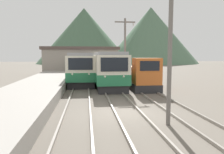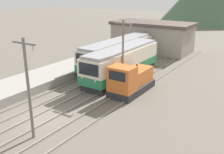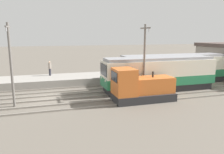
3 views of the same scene
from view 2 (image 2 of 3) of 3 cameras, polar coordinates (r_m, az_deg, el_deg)
ground_plane at (r=21.47m, az=-14.71°, el=-8.38°), size 200.00×200.00×0.00m
track_left at (r=23.29m, az=-19.08°, el=-6.42°), size 1.54×60.00×0.14m
track_center at (r=21.30m, az=-14.36°, el=-8.36°), size 1.54×60.00×0.14m
track_right at (r=19.39m, az=-8.21°, el=-10.76°), size 1.54×60.00×0.14m
commuter_train_left at (r=33.56m, az=1.34°, el=4.98°), size 2.84×13.78×3.47m
commuter_train_center at (r=29.16m, az=2.26°, el=2.94°), size 2.84×12.19×3.54m
shunting_locomotive at (r=25.03m, az=4.05°, el=-0.84°), size 2.40×5.52×3.00m
catenary_mast_near at (r=17.39m, az=-17.76°, el=-1.83°), size 2.00×0.20×6.79m
catenary_mast_mid at (r=25.90m, az=2.41°, el=5.63°), size 2.00×0.20×6.79m
station_building at (r=42.91m, az=8.73°, el=8.75°), size 12.60×6.30×4.62m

